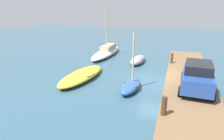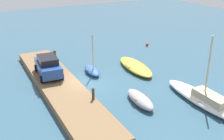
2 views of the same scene
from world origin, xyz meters
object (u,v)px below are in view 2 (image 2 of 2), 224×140
object	(u,v)px
parked_car	(48,66)
mooring_post_mid_west	(93,94)
marker_buoy	(147,44)
rowboat_blue	(92,70)
motorboat_yellow	(135,66)
mooring_post_west	(55,55)
rowboat_grey	(140,99)
sailboat_white	(204,99)

from	to	relation	value
parked_car	mooring_post_mid_west	bearing A→B (deg)	19.75
marker_buoy	rowboat_blue	bearing A→B (deg)	-62.85
motorboat_yellow	mooring_post_west	distance (m)	8.52
mooring_post_west	parked_car	distance (m)	4.25
parked_car	marker_buoy	bearing A→B (deg)	113.42
motorboat_yellow	marker_buoy	distance (m)	8.36
rowboat_blue	mooring_post_west	world-z (taller)	rowboat_blue
rowboat_grey	parked_car	xyz separation A→B (m)	(-7.36, -5.17, 1.19)
mooring_post_mid_west	parked_car	xyz separation A→B (m)	(-6.10, -1.74, 0.46)
mooring_post_mid_west	marker_buoy	size ratio (longest dim) A/B	2.27
rowboat_grey	sailboat_white	bearing A→B (deg)	66.05
parked_car	motorboat_yellow	bearing A→B (deg)	86.56
sailboat_white	parked_car	xyz separation A→B (m)	(-9.71, -9.51, 1.11)
mooring_post_west	parked_car	bearing A→B (deg)	-24.31
rowboat_blue	marker_buoy	world-z (taller)	rowboat_blue
motorboat_yellow	rowboat_blue	size ratio (longest dim) A/B	1.50
rowboat_blue	sailboat_white	distance (m)	10.99
rowboat_grey	sailboat_white	size ratio (longest dim) A/B	0.47
marker_buoy	sailboat_white	bearing A→B (deg)	-17.84
mooring_post_mid_west	rowboat_blue	bearing A→B (deg)	157.33
rowboat_blue	marker_buoy	bearing A→B (deg)	122.22
rowboat_grey	rowboat_blue	size ratio (longest dim) A/B	0.92
sailboat_white	mooring_post_west	distance (m)	15.64
motorboat_yellow	rowboat_blue	xyz separation A→B (m)	(-1.05, -4.36, 0.04)
mooring_post_west	parked_car	xyz separation A→B (m)	(3.85, -1.74, 0.44)
mooring_post_mid_west	motorboat_yellow	bearing A→B (deg)	125.98
motorboat_yellow	mooring_post_mid_west	bearing A→B (deg)	-49.02
sailboat_white	mooring_post_west	size ratio (longest dim) A/B	8.23
sailboat_white	mooring_post_mid_west	distance (m)	8.59
sailboat_white	mooring_post_west	world-z (taller)	sailboat_white
motorboat_yellow	mooring_post_mid_west	size ratio (longest dim) A/B	6.61
mooring_post_west	motorboat_yellow	bearing A→B (deg)	54.27
rowboat_grey	parked_car	distance (m)	9.07
mooring_post_mid_west	marker_buoy	world-z (taller)	mooring_post_mid_west
mooring_post_west	marker_buoy	world-z (taller)	mooring_post_west
motorboat_yellow	sailboat_white	size ratio (longest dim) A/B	0.77
sailboat_white	mooring_post_mid_west	xyz separation A→B (m)	(-3.61, -7.77, 0.65)
parked_car	marker_buoy	world-z (taller)	parked_car
rowboat_grey	marker_buoy	xyz separation A→B (m)	(-12.44, 9.10, -0.16)
rowboat_grey	motorboat_yellow	distance (m)	7.15
rowboat_blue	sailboat_white	bearing A→B (deg)	33.57
motorboat_yellow	parked_car	bearing A→B (deg)	-92.28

